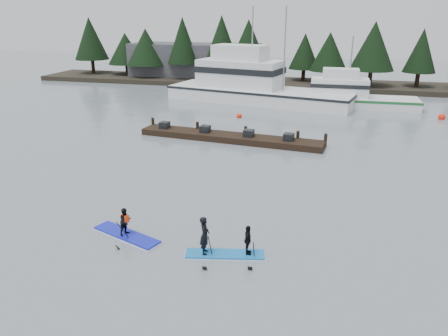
% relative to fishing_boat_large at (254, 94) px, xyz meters
% --- Properties ---
extents(ground, '(160.00, 160.00, 0.00)m').
position_rel_fishing_boat_large_xyz_m(ground, '(2.93, -30.49, -0.85)').
color(ground, slate).
rests_on(ground, ground).
extents(far_shore, '(70.00, 8.00, 0.60)m').
position_rel_fishing_boat_large_xyz_m(far_shore, '(2.93, 11.51, -0.55)').
color(far_shore, '#2D281E').
rests_on(far_shore, ground).
extents(treeline, '(60.00, 4.00, 8.00)m').
position_rel_fishing_boat_large_xyz_m(treeline, '(2.93, 11.51, -0.85)').
color(treeline, black).
rests_on(treeline, ground).
extents(waterfront_building, '(18.00, 6.00, 5.00)m').
position_rel_fishing_boat_large_xyz_m(waterfront_building, '(-11.07, 13.51, 1.65)').
color(waterfront_building, '#4C4C51').
rests_on(waterfront_building, ground).
extents(fishing_boat_large, '(20.50, 9.50, 10.93)m').
position_rel_fishing_boat_large_xyz_m(fishing_boat_large, '(0.00, 0.00, 0.00)').
color(fishing_boat_large, white).
rests_on(fishing_boat_large, ground).
extents(fishing_boat_medium, '(12.68, 3.86, 7.76)m').
position_rel_fishing_boat_large_xyz_m(fishing_boat_medium, '(9.97, -0.04, -0.31)').
color(fishing_boat_medium, white).
rests_on(fishing_boat_medium, ground).
extents(floating_dock, '(14.24, 3.38, 0.47)m').
position_rel_fishing_boat_large_xyz_m(floating_dock, '(1.04, -15.46, -0.61)').
color(floating_dock, black).
rests_on(floating_dock, ground).
extents(buoy_c, '(0.64, 0.64, 0.64)m').
position_rel_fishing_boat_large_xyz_m(buoy_c, '(17.99, -3.90, -0.85)').
color(buoy_c, '#FF240C').
rests_on(buoy_c, ground).
extents(buoy_b, '(0.49, 0.49, 0.49)m').
position_rel_fishing_boat_large_xyz_m(buoy_b, '(0.09, -7.88, -0.85)').
color(buoy_b, '#FF240C').
rests_on(buoy_b, ground).
extents(paddleboard_solo, '(3.42, 1.94, 1.81)m').
position_rel_fishing_boat_large_xyz_m(paddleboard_solo, '(0.27, -31.10, -0.45)').
color(paddleboard_solo, '#141EBE').
rests_on(paddleboard_solo, ground).
extents(paddleboard_duo, '(3.24, 1.50, 2.17)m').
position_rel_fishing_boat_large_xyz_m(paddleboard_duo, '(4.75, -31.57, -0.26)').
color(paddleboard_duo, blue).
rests_on(paddleboard_duo, ground).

